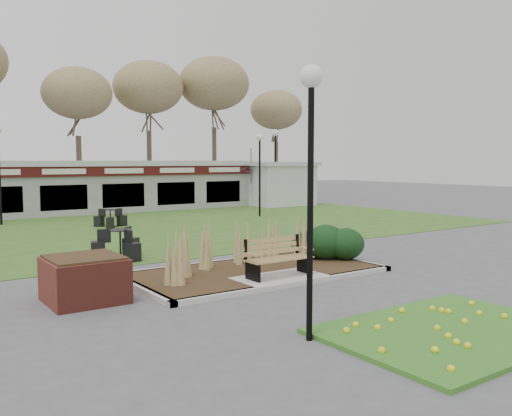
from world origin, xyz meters
TOP-DOWN VIEW (x-y plane):
  - ground at (0.00, 0.00)m, footprint 100.00×100.00m
  - lawn at (0.00, 12.00)m, footprint 34.00×16.00m
  - flower_bed at (0.00, -4.60)m, footprint 4.20×3.00m
  - planting_bed at (1.27, 1.35)m, footprint 6.75×3.40m
  - park_bench at (0.00, 0.25)m, footprint 1.70×0.66m
  - brick_planter at (-4.40, 1.00)m, footprint 1.50×1.50m
  - food_pavilion at (0.00, 19.96)m, footprint 24.60×3.40m
  - service_hut at (13.50, 18.00)m, footprint 4.40×3.40m
  - tree_backdrop at (0.00, 28.00)m, footprint 47.24×5.24m
  - lamp_post_near_left at (-2.17, -3.50)m, footprint 0.36×0.36m
  - lamp_post_mid_right at (8.31, 12.78)m, footprint 0.35×0.35m
  - lamp_post_far_right at (12.48, 17.00)m, footprint 0.40×0.40m
  - bistro_set_b at (-2.04, 5.22)m, footprint 1.60×1.52m
  - bistro_set_c at (0.39, 12.84)m, footprint 1.35×1.43m
  - patio_umbrella at (11.32, 18.00)m, footprint 2.12×2.16m

SIDE VIEW (x-z plane):
  - ground at x=0.00m, z-range 0.00..0.00m
  - lawn at x=0.00m, z-range 0.00..0.02m
  - flower_bed at x=0.00m, z-range -0.01..0.15m
  - bistro_set_c at x=0.39m, z-range -0.11..0.66m
  - bistro_set_b at x=-2.04m, z-range -0.12..0.74m
  - planting_bed at x=1.27m, z-range -0.27..1.00m
  - brick_planter at x=-4.40m, z-range 0.00..0.95m
  - park_bench at x=0.00m, z-range 0.12..1.05m
  - service_hut at x=13.50m, z-range 0.04..2.86m
  - food_pavilion at x=0.00m, z-range 0.03..2.93m
  - patio_umbrella at x=11.32m, z-range 0.35..2.92m
  - lamp_post_mid_right at x=8.31m, z-range 0.98..5.24m
  - lamp_post_near_left at x=-2.17m, z-range 1.00..5.39m
  - lamp_post_far_right at x=12.48m, z-range 1.11..5.94m
  - tree_backdrop at x=0.00m, z-range 3.18..13.54m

